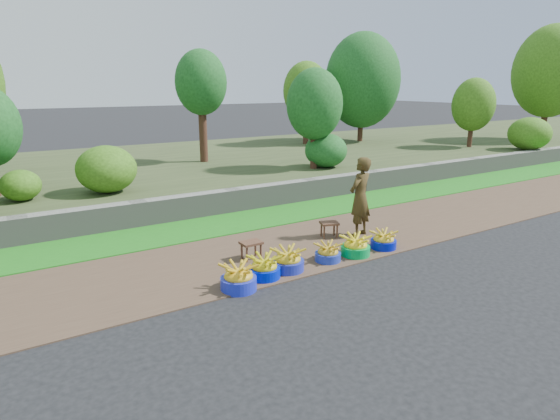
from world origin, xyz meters
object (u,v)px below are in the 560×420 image
basin_e (355,247)px  stool_right (329,225)px  basin_b (264,268)px  basin_d (328,253)px  vendor_woman (360,197)px  basin_a (239,278)px  basin_f (384,241)px  stool_left (251,245)px  basin_c (288,261)px

basin_e → stool_right: (0.22, 1.03, 0.09)m
basin_b → basin_d: basin_b is taller
stool_right → vendor_woman: 0.81m
basin_a → basin_d: 1.81m
stool_right → basin_a: bearing=-155.4°
vendor_woman → basin_f: bearing=63.5°
stool_right → basin_f: bearing=-65.9°
basin_a → basin_e: size_ratio=1.04×
basin_a → basin_d: (1.80, 0.20, -0.03)m
basin_b → stool_left: size_ratio=1.43×
basin_b → vendor_woman: (2.63, 0.81, 0.63)m
stool_left → vendor_woman: bearing=0.1°
basin_e → stool_left: 1.83m
basin_a → basin_c: bearing=11.7°
basin_d → stool_left: size_ratio=1.25×
basin_e → stool_right: size_ratio=1.25×
stool_left → basin_e: bearing=-25.9°
basin_f → stool_right: 1.13m
basin_a → vendor_woman: bearing=16.9°
basin_c → stool_left: bearing=109.0°
basin_e → basin_f: bearing=0.4°
basin_a → stool_left: bearing=52.5°
basin_c → stool_right: bearing=31.4°
basin_b → vendor_woman: vendor_woman is taller
basin_d → basin_f: basin_f is taller
basin_a → basin_c: (0.99, 0.21, -0.00)m
stool_left → stool_right: 1.88m
basin_c → vendor_woman: vendor_woman is taller
basin_a → vendor_woman: 3.36m
basin_d → stool_right: bearing=51.2°
basin_b → basin_e: bearing=0.1°
basin_f → vendor_woman: size_ratio=0.30×
basin_a → basin_f: (3.06, 0.16, -0.02)m
basin_b → vendor_woman: size_ratio=0.32×
basin_a → basin_c: size_ratio=1.02×
basin_c → basin_f: (2.06, -0.04, -0.02)m
basin_b → vendor_woman: bearing=17.1°
basin_b → stool_right: size_ratio=1.23×
basin_b → stool_left: bearing=75.3°
vendor_woman → basin_c: bearing=0.1°
basin_c → vendor_woman: 2.38m
basin_a → stool_left: (0.74, 0.96, 0.09)m
basin_c → vendor_woman: size_ratio=0.34×
basin_e → stool_left: (-1.64, 0.80, 0.10)m
vendor_woman → basin_b: bearing=-2.1°
basin_b → basin_a: bearing=-163.6°
basin_e → vendor_woman: size_ratio=0.33×
basin_a → basin_f: size_ratio=1.14×
basin_c → basin_d: (0.81, -0.01, -0.03)m
basin_d → stool_right: size_ratio=1.08×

